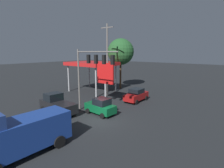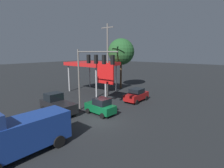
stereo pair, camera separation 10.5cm
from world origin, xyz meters
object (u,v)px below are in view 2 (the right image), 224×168
at_px(traffic_signal_assembly, 92,66).
at_px(price_sign, 105,75).
at_px(utility_pole, 108,59).
at_px(delivery_truck, 19,133).
at_px(sedan_waiting, 137,95).
at_px(street_tree, 121,52).
at_px(hatchback_crossing, 101,106).
at_px(pickup_parked, 57,104).

relative_size(traffic_signal_assembly, price_sign, 1.32).
height_order(utility_pole, delivery_truck, utility_pole).
height_order(sedan_waiting, street_tree, street_tree).
bearing_deg(hatchback_crossing, street_tree, -59.54).
bearing_deg(utility_pole, sedan_waiting, -179.36).
bearing_deg(price_sign, sedan_waiting, -136.40).
distance_m(price_sign, pickup_parked, 7.95).
xyz_separation_m(hatchback_crossing, street_tree, (6.71, -13.49, 6.31)).
bearing_deg(utility_pole, delivery_truck, 109.84).
relative_size(utility_pole, sedan_waiting, 2.64).
bearing_deg(utility_pole, street_tree, -74.60).
relative_size(hatchback_crossing, pickup_parked, 0.74).
xyz_separation_m(price_sign, delivery_truck, (-4.00, 14.04, -2.38)).
height_order(traffic_signal_assembly, price_sign, traffic_signal_assembly).
relative_size(price_sign, hatchback_crossing, 1.47).
bearing_deg(pickup_parked, utility_pole, -82.13).
bearing_deg(price_sign, pickup_parked, 78.88).
bearing_deg(price_sign, street_tree, -67.24).
bearing_deg(sedan_waiting, delivery_truck, 2.56).
bearing_deg(delivery_truck, pickup_parked, -139.22).
bearing_deg(utility_pole, price_sign, 125.13).
height_order(traffic_signal_assembly, hatchback_crossing, traffic_signal_assembly).
relative_size(traffic_signal_assembly, street_tree, 0.77).
bearing_deg(sedan_waiting, street_tree, -129.72).
distance_m(price_sign, hatchback_crossing, 5.97).
distance_m(pickup_parked, sedan_waiting, 11.45).
xyz_separation_m(price_sign, sedan_waiting, (-3.34, -3.18, -3.12)).
xyz_separation_m(utility_pole, delivery_truck, (-6.19, 17.16, -4.42)).
relative_size(price_sign, pickup_parked, 1.08).
xyz_separation_m(utility_pole, price_sign, (-2.19, 3.12, -2.05)).
relative_size(delivery_truck, sedan_waiting, 1.56).
bearing_deg(traffic_signal_assembly, street_tree, -67.08).
bearing_deg(pickup_parked, sedan_waiting, -110.96).
relative_size(price_sign, street_tree, 0.58).
height_order(utility_pole, price_sign, utility_pole).
bearing_deg(delivery_truck, price_sign, -161.87).
bearing_deg(traffic_signal_assembly, pickup_parked, 37.49).
relative_size(delivery_truck, pickup_parked, 1.30).
bearing_deg(sedan_waiting, hatchback_crossing, -3.61).
distance_m(price_sign, sedan_waiting, 5.57).
height_order(hatchback_crossing, delivery_truck, delivery_truck).
height_order(utility_pole, hatchback_crossing, utility_pole).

